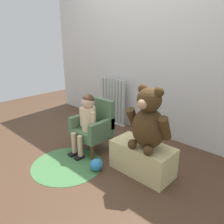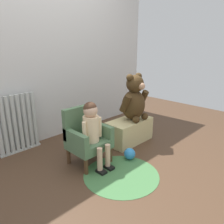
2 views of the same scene
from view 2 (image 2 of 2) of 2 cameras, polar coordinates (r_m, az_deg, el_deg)
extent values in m
plane|color=#4A3222|center=(2.35, 1.19, -15.57)|extent=(6.00, 6.00, 0.00)
cube|color=silver|center=(3.01, -17.68, 15.24)|extent=(3.80, 0.05, 2.40)
cylinder|color=#B5BAB5|center=(2.80, -26.37, -3.41)|extent=(0.05, 0.05, 0.69)
cylinder|color=#B5BAB5|center=(2.82, -25.20, -3.12)|extent=(0.05, 0.05, 0.69)
cylinder|color=#B5BAB5|center=(2.84, -24.04, -2.82)|extent=(0.05, 0.05, 0.69)
cylinder|color=#B5BAB5|center=(2.86, -22.90, -2.53)|extent=(0.05, 0.05, 0.69)
cylinder|color=#B5BAB5|center=(2.88, -21.77, -2.25)|extent=(0.05, 0.05, 0.69)
cylinder|color=#B5BAB5|center=(2.90, -20.67, -1.97)|extent=(0.05, 0.05, 0.69)
cylinder|color=#B5BAB5|center=(2.93, -19.58, -1.69)|extent=(0.05, 0.05, 0.69)
cube|color=#B5BAB5|center=(2.98, -22.63, -9.12)|extent=(0.50, 0.05, 0.02)
cube|color=#50724F|center=(2.43, -5.98, -8.29)|extent=(0.41, 0.37, 0.10)
cube|color=#50724F|center=(2.46, -8.46, -2.44)|extent=(0.41, 0.06, 0.35)
cube|color=#50724F|center=(2.28, -9.51, -6.90)|extent=(0.06, 0.37, 0.14)
cube|color=#50724F|center=(2.49, -2.92, -4.56)|extent=(0.06, 0.37, 0.14)
cylinder|color=#4C331E|center=(2.30, -6.80, -13.92)|extent=(0.04, 0.04, 0.18)
cylinder|color=#4C331E|center=(2.50, -0.43, -11.02)|extent=(0.04, 0.04, 0.18)
cylinder|color=#4C331E|center=(2.51, -11.28, -11.17)|extent=(0.04, 0.04, 0.18)
cylinder|color=#4C331E|center=(2.70, -5.10, -8.77)|extent=(0.04, 0.04, 0.18)
cylinder|color=beige|center=(2.33, -5.49, -4.39)|extent=(0.17, 0.17, 0.28)
sphere|color=#D8AD8E|center=(2.26, -5.64, 0.41)|extent=(0.15, 0.15, 0.15)
sphere|color=#472D1E|center=(2.26, -5.74, 0.89)|extent=(0.14, 0.14, 0.14)
cylinder|color=#D8AD8E|center=(2.28, -3.23, -12.19)|extent=(0.06, 0.06, 0.25)
cube|color=black|center=(2.34, -2.82, -15.30)|extent=(0.07, 0.11, 0.03)
cylinder|color=#D8AD8E|center=(2.34, -1.20, -11.25)|extent=(0.06, 0.06, 0.25)
cube|color=black|center=(2.40, -0.83, -14.30)|extent=(0.07, 0.11, 0.03)
cylinder|color=beige|center=(2.25, -7.21, -5.23)|extent=(0.04, 0.04, 0.22)
cylinder|color=beige|center=(2.38, -3.24, -3.85)|extent=(0.04, 0.04, 0.22)
cube|color=#C9BB7F|center=(2.95, 4.55, -4.91)|extent=(0.63, 0.32, 0.31)
ellipsoid|color=#412D17|center=(2.87, 5.62, 1.85)|extent=(0.33, 0.29, 0.39)
sphere|color=#412D17|center=(2.80, 6.03, 7.34)|extent=(0.23, 0.23, 0.23)
sphere|color=tan|center=(2.74, 7.69, 6.69)|extent=(0.09, 0.09, 0.09)
sphere|color=#412D17|center=(2.73, 4.71, 8.92)|extent=(0.09, 0.09, 0.09)
sphere|color=#412D17|center=(2.86, 6.93, 9.25)|extent=(0.09, 0.09, 0.09)
cylinder|color=#412D17|center=(2.72, 3.51, 2.26)|extent=(0.08, 0.17, 0.24)
cylinder|color=#412D17|center=(2.99, 8.05, 3.54)|extent=(0.08, 0.17, 0.24)
sphere|color=#412D17|center=(2.78, 6.28, -1.99)|extent=(0.09, 0.09, 0.09)
sphere|color=#412D17|center=(2.92, 8.52, -1.12)|extent=(0.09, 0.09, 0.09)
cylinder|color=#3F723F|center=(2.32, 2.42, -15.99)|extent=(0.77, 0.77, 0.01)
sphere|color=#2D82C8|center=(2.57, 4.63, -10.81)|extent=(0.13, 0.13, 0.13)
camera|label=1|loc=(3.21, 43.90, 13.68)|focal=35.00mm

